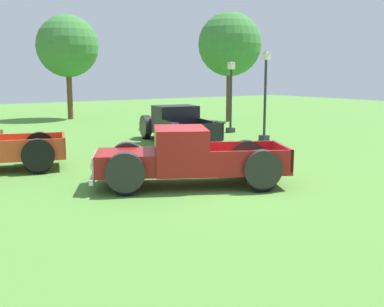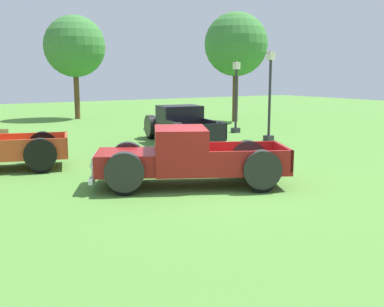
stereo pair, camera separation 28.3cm
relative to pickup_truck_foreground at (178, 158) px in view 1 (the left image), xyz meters
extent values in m
plane|color=#548C38|center=(0.88, -0.68, -0.77)|extent=(80.00, 80.00, 0.00)
cube|color=maroon|center=(-1.26, 0.65, -0.08)|extent=(2.15, 2.16, 0.58)
cube|color=silver|center=(-1.98, 1.03, -0.08)|extent=(0.72, 1.31, 0.49)
sphere|color=silver|center=(-2.25, 0.45, -0.05)|extent=(0.21, 0.21, 0.21)
sphere|color=silver|center=(-1.66, 1.59, -0.05)|extent=(0.21, 0.21, 0.21)
cube|color=maroon|center=(0.06, -0.03, 0.24)|extent=(2.03, 2.20, 1.22)
cube|color=#8C9EA8|center=(-0.51, 0.27, 0.51)|extent=(0.74, 1.37, 0.53)
cube|color=maroon|center=(1.65, -0.86, -0.32)|extent=(2.78, 2.59, 0.11)
cube|color=maroon|center=(1.27, -1.60, 0.03)|extent=(2.01, 1.10, 0.58)
cube|color=maroon|center=(2.04, -0.11, 0.03)|extent=(2.01, 1.10, 0.58)
cube|color=maroon|center=(2.60, -1.35, 0.03)|extent=(0.89, 1.61, 0.58)
cylinder|color=black|center=(-1.66, -0.14, -0.37)|extent=(0.82, 0.58, 0.80)
cylinder|color=#B7B7BC|center=(-1.67, -0.15, -0.37)|extent=(0.40, 0.37, 0.32)
cylinder|color=black|center=(-1.66, -0.14, -0.17)|extent=(1.04, 0.73, 1.01)
cylinder|color=black|center=(-0.85, 1.44, -0.37)|extent=(0.82, 0.58, 0.80)
cylinder|color=#B7B7BC|center=(-0.84, 1.45, -0.37)|extent=(0.40, 0.37, 0.32)
cylinder|color=black|center=(-0.85, 1.44, -0.17)|extent=(1.04, 0.73, 1.01)
cylinder|color=black|center=(1.48, -1.77, -0.37)|extent=(0.82, 0.58, 0.80)
cylinder|color=#B7B7BC|center=(1.47, -1.78, -0.37)|extent=(0.40, 0.37, 0.32)
cylinder|color=black|center=(1.48, -1.77, -0.17)|extent=(1.04, 0.73, 1.01)
cylinder|color=black|center=(2.30, -0.19, -0.37)|extent=(0.82, 0.58, 0.80)
cylinder|color=#B7B7BC|center=(2.30, -0.18, -0.37)|extent=(0.40, 0.37, 0.32)
cylinder|color=black|center=(2.30, -0.19, -0.17)|extent=(1.04, 0.73, 1.01)
cube|color=silver|center=(-2.02, 1.05, -0.41)|extent=(0.98, 1.76, 0.13)
cube|color=black|center=(4.53, 8.54, -0.06)|extent=(1.90, 1.88, 0.59)
cube|color=silver|center=(4.67, 9.35, -0.06)|extent=(1.47, 0.32, 0.50)
sphere|color=silver|center=(4.02, 9.45, -0.03)|extent=(0.22, 0.22, 0.22)
sphere|color=silver|center=(5.32, 9.22, -0.03)|extent=(0.22, 0.22, 0.22)
cube|color=black|center=(4.27, 7.05, 0.26)|extent=(2.02, 1.69, 1.24)
cube|color=#8C9EA8|center=(4.38, 7.70, 0.53)|extent=(1.54, 0.31, 0.55)
cube|color=black|center=(3.95, 5.24, -0.31)|extent=(2.17, 2.54, 0.11)
cube|color=black|center=(3.11, 5.39, 0.04)|extent=(0.48, 2.25, 0.59)
cube|color=black|center=(4.80, 5.09, 0.04)|extent=(0.48, 2.25, 0.59)
cube|color=black|center=(3.76, 4.17, 0.04)|extent=(1.79, 0.40, 0.59)
cylinder|color=black|center=(3.64, 8.69, -0.36)|extent=(0.38, 0.85, 0.82)
cylinder|color=#B7B7BC|center=(3.63, 8.69, -0.36)|extent=(0.31, 0.37, 0.33)
cylinder|color=black|center=(3.64, 8.69, -0.15)|extent=(0.48, 1.07, 1.04)
cylinder|color=black|center=(5.42, 8.38, -0.36)|extent=(0.38, 0.85, 0.82)
cylinder|color=#B7B7BC|center=(5.43, 8.38, -0.36)|extent=(0.31, 0.37, 0.33)
cylinder|color=black|center=(5.42, 8.38, -0.15)|extent=(0.48, 1.07, 1.04)
cylinder|color=black|center=(3.01, 5.13, -0.36)|extent=(0.38, 0.85, 0.82)
cylinder|color=#B7B7BC|center=(3.00, 5.13, -0.36)|extent=(0.31, 0.37, 0.33)
cylinder|color=black|center=(3.01, 5.13, -0.15)|extent=(0.48, 1.07, 1.04)
cylinder|color=black|center=(4.80, 4.82, -0.36)|extent=(0.38, 0.85, 0.82)
cylinder|color=#B7B7BC|center=(4.81, 4.82, -0.36)|extent=(0.31, 0.37, 0.33)
cylinder|color=black|center=(4.80, 4.82, -0.15)|extent=(0.48, 1.07, 1.04)
cube|color=silver|center=(4.68, 9.40, -0.40)|extent=(1.96, 0.45, 0.13)
cube|color=#D14723|center=(-2.75, 4.63, -0.32)|extent=(2.60, 2.30, 0.10)
cube|color=#D14723|center=(-3.00, 3.84, 0.01)|extent=(2.11, 0.72, 0.57)
cube|color=#D14723|center=(-2.51, 5.42, 0.01)|extent=(2.11, 0.72, 0.57)
cube|color=#D14723|center=(-1.75, 4.32, 0.01)|extent=(0.59, 1.68, 0.57)
cylinder|color=black|center=(-2.76, 3.72, -0.38)|extent=(0.82, 0.45, 0.79)
cylinder|color=#B7B7BC|center=(-2.76, 3.71, -0.38)|extent=(0.38, 0.33, 0.32)
cylinder|color=black|center=(-2.76, 3.72, -0.18)|extent=(1.04, 0.57, 1.00)
cylinder|color=black|center=(-2.25, 5.38, -0.38)|extent=(0.82, 0.45, 0.79)
cylinder|color=#B7B7BC|center=(-2.24, 5.39, -0.38)|extent=(0.38, 0.33, 0.32)
cylinder|color=black|center=(-2.25, 5.38, -0.18)|extent=(1.04, 0.57, 1.00)
cube|color=#2D2D33|center=(7.94, 5.18, -0.65)|extent=(0.36, 0.36, 0.25)
cylinder|color=#2D2D33|center=(7.94, 5.18, 1.19)|extent=(0.12, 0.12, 3.42)
cube|color=#F2EACC|center=(7.94, 5.18, 3.08)|extent=(0.28, 0.28, 0.36)
cone|color=#2D2D33|center=(7.94, 5.18, 3.26)|extent=(0.32, 0.32, 0.14)
cube|color=#2D2D33|center=(8.51, 8.39, -0.65)|extent=(0.36, 0.36, 0.25)
cylinder|color=#2D2D33|center=(8.51, 8.39, 1.00)|extent=(0.12, 0.12, 3.03)
cube|color=#F2EACC|center=(8.51, 8.39, 2.69)|extent=(0.28, 0.28, 0.36)
cone|color=#2D2D33|center=(8.51, 8.39, 2.87)|extent=(0.32, 0.32, 0.14)
cylinder|color=brown|center=(12.01, 12.98, 0.93)|extent=(0.36, 0.36, 3.39)
sphere|color=#3D7F38|center=(12.01, 12.98, 4.12)|extent=(4.00, 4.00, 4.00)
cylinder|color=brown|center=(3.99, 20.20, 0.90)|extent=(0.36, 0.36, 3.33)
sphere|color=#3D7F38|center=(3.99, 20.20, 4.10)|extent=(4.10, 4.10, 4.10)
camera|label=1|loc=(-6.57, -10.50, 2.29)|focal=43.05mm
camera|label=2|loc=(-6.33, -10.66, 2.29)|focal=43.05mm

